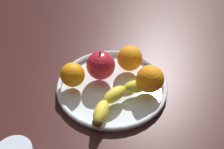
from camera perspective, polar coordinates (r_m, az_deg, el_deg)
ground_plane at (r=69.36cm, az=-0.00°, el=-4.15°), size 158.87×158.87×4.00cm
fruit_bowl at (r=67.27cm, az=-0.00°, el=-2.44°), size 28.24×28.24×1.80cm
banana at (r=60.96cm, az=1.13°, el=-5.18°), size 18.80×7.94×3.13cm
apple at (r=66.23cm, az=-2.47°, el=2.01°), size 7.34×7.34×8.14cm
orange_front_left at (r=69.05cm, az=3.88°, el=3.54°), size 6.66×6.66×6.66cm
orange_center at (r=65.19cm, az=-8.56°, el=-0.04°), size 6.09×6.09×6.09cm
orange_back_left at (r=63.50cm, az=8.26°, el=-0.97°), size 6.78×6.78×6.78cm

